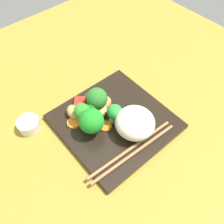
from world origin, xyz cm
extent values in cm
cube|color=olive|center=(0.00, 0.00, -1.00)|extent=(110.00, 110.00, 2.00)
cube|color=black|center=(0.00, 0.00, 0.61)|extent=(25.33, 25.33, 1.23)
ellipsoid|color=white|center=(-1.41, 5.20, 4.40)|extent=(11.48, 11.57, 6.35)
cylinder|color=#6DA64C|center=(3.48, -4.26, 2.14)|extent=(0.93, 1.21, 1.95)
sphere|color=#185A1F|center=(3.64, -4.44, 4.05)|extent=(2.78, 2.78, 2.78)
cylinder|color=#72B95B|center=(6.11, -4.87, 2.45)|extent=(2.10, 2.10, 2.45)
sphere|color=#2E8D27|center=(5.82, -4.63, 5.15)|extent=(3.89, 3.89, 3.89)
cylinder|color=#529E3D|center=(5.94, -1.19, 2.24)|extent=(1.96, 2.02, 2.16)
sphere|color=#1C8721|center=(5.98, -1.01, 5.44)|extent=(5.71, 5.71, 5.71)
cylinder|color=#71B860|center=(0.70, -0.12, 2.22)|extent=(2.46, 2.53, 2.28)
sphere|color=#288E36|center=(0.49, -0.35, 4.52)|extent=(3.66, 3.66, 3.66)
cylinder|color=#68AB46|center=(0.99, -5.77, 2.25)|extent=(1.37, 1.60, 2.18)
sphere|color=#286D25|center=(0.76, -5.60, 4.93)|extent=(5.24, 5.24, 5.24)
cylinder|color=orange|center=(2.84, -2.36, 1.48)|extent=(2.80, 2.80, 0.51)
cylinder|color=orange|center=(2.87, -0.25, 1.46)|extent=(3.35, 3.35, 0.46)
cylinder|color=orange|center=(7.97, -5.69, 1.51)|extent=(4.24, 4.24, 0.57)
cube|color=red|center=(3.96, -6.56, 1.89)|extent=(3.18, 2.60, 1.32)
cube|color=red|center=(-1.43, -1.87, 2.01)|extent=(3.38, 3.32, 1.57)
cube|color=red|center=(3.29, -9.35, 2.00)|extent=(3.96, 3.98, 1.55)
ellipsoid|color=tan|center=(-1.13, -4.89, 2.44)|extent=(4.95, 4.57, 2.43)
ellipsoid|color=tan|center=(1.11, -3.53, 2.31)|extent=(4.60, 4.22, 2.17)
ellipsoid|color=tan|center=(0.15, -8.45, 2.57)|extent=(3.93, 3.66, 2.68)
ellipsoid|color=tan|center=(6.44, -7.70, 2.58)|extent=(3.62, 4.46, 2.71)
cylinder|color=#9A6A41|center=(2.75, 9.55, 1.58)|extent=(23.03, 2.29, 0.72)
cylinder|color=#9A6A41|center=(2.66, 8.24, 1.58)|extent=(23.03, 2.29, 0.72)
cylinder|color=silver|center=(16.19, -12.34, 1.39)|extent=(5.28, 5.28, 2.78)
camera|label=1|loc=(22.71, 24.91, 48.93)|focal=38.93mm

